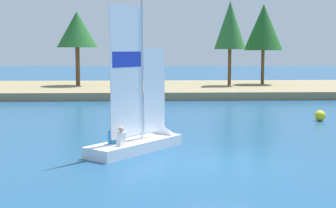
% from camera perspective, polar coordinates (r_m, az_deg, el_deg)
% --- Properties ---
extents(ground_plane, '(200.00, 200.00, 0.00)m').
position_cam_1_polar(ground_plane, '(16.37, 6.19, -6.99)').
color(ground_plane, navy).
extents(shore_bank, '(80.00, 14.58, 0.61)m').
position_cam_1_polar(shore_bank, '(43.46, 0.77, 1.78)').
color(shore_bank, '#897A56').
rests_on(shore_bank, ground).
extents(shoreline_tree_left, '(3.58, 3.58, 6.53)m').
position_cam_1_polar(shoreline_tree_left, '(44.25, -10.57, 8.51)').
color(shoreline_tree_left, brown).
rests_on(shoreline_tree_left, shore_bank).
extents(shoreline_tree_midleft, '(2.78, 2.78, 7.42)m').
position_cam_1_polar(shoreline_tree_midleft, '(43.87, 7.26, 9.07)').
color(shoreline_tree_midleft, brown).
rests_on(shoreline_tree_midleft, shore_bank).
extents(shoreline_tree_centre, '(3.53, 3.53, 7.30)m').
position_cam_1_polar(shoreline_tree_centre, '(45.98, 11.08, 8.76)').
color(shoreline_tree_centre, brown).
rests_on(shoreline_tree_centre, shore_bank).
extents(sailboat, '(3.94, 4.40, 6.00)m').
position_cam_1_polar(sailboat, '(18.76, -2.47, -3.70)').
color(sailboat, white).
rests_on(sailboat, ground).
extents(channel_buoy, '(0.56, 0.56, 0.56)m').
position_cam_1_polar(channel_buoy, '(27.21, 17.32, -1.30)').
color(channel_buoy, yellow).
rests_on(channel_buoy, ground).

